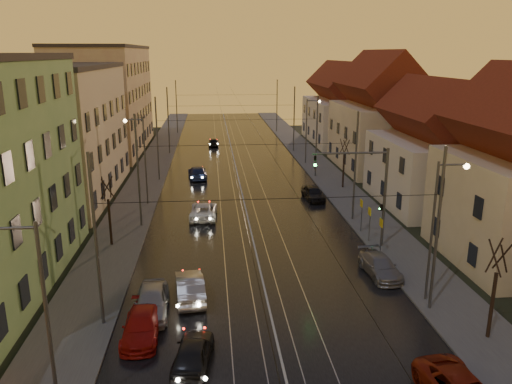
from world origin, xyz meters
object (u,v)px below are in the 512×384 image
object	(u,v)px
street_lamp_2	(141,152)
street_lamp_3	(309,125)
street_lamp_0	(37,307)
driving_car_0	(193,353)
driving_car_1	(190,287)
driving_car_3	(198,172)
parked_left_2	(142,325)
traffic_light_mast	(371,186)
parked_right_1	(380,266)
street_lamp_1	(439,218)
parked_left_3	(152,301)
driving_car_2	(204,211)
parked_right_2	(313,193)
driving_car_4	(214,142)

from	to	relation	value
street_lamp_2	street_lamp_3	xyz separation A→B (m)	(18.21, 16.00, 0.00)
street_lamp_0	driving_car_0	size ratio (longest dim) A/B	2.06
driving_car_1	driving_car_3	size ratio (longest dim) A/B	0.93
driving_car_1	parked_left_2	bearing A→B (deg)	53.84
street_lamp_3	traffic_light_mast	xyz separation A→B (m)	(-1.11, -28.00, -0.29)
driving_car_1	parked_right_1	size ratio (longest dim) A/B	1.02
street_lamp_0	parked_right_1	distance (m)	20.55
street_lamp_1	street_lamp_2	size ratio (longest dim) A/B	1.00
driving_car_3	parked_left_3	distance (m)	29.68
driving_car_2	parked_left_3	xyz separation A→B (m)	(-2.57, -15.85, 0.09)
parked_right_2	driving_car_3	bearing A→B (deg)	133.86
street_lamp_3	parked_right_2	size ratio (longest dim) A/B	2.07
driving_car_1	street_lamp_2	bearing A→B (deg)	-81.45
street_lamp_3	driving_car_0	distance (m)	43.08
street_lamp_0	street_lamp_3	bearing A→B (deg)	67.52
traffic_light_mast	driving_car_2	distance (m)	14.60
street_lamp_3	parked_left_3	distance (m)	39.40
driving_car_3	driving_car_4	bearing A→B (deg)	-101.04
street_lamp_1	traffic_light_mast	bearing A→B (deg)	97.91
parked_right_2	driving_car_4	bearing A→B (deg)	101.67
street_lamp_2	parked_left_2	distance (m)	22.80
parked_left_3	parked_right_1	world-z (taller)	parked_left_3
street_lamp_0	parked_left_2	size ratio (longest dim) A/B	1.89
street_lamp_0	parked_left_3	distance (m)	9.42
street_lamp_1	parked_left_3	distance (m)	15.91
street_lamp_3	parked_right_1	world-z (taller)	street_lamp_3
street_lamp_1	driving_car_1	bearing A→B (deg)	173.43
driving_car_0	driving_car_2	xyz separation A→B (m)	(0.25, 20.66, -0.02)
street_lamp_1	driving_car_3	distance (m)	32.83
street_lamp_3	parked_right_2	xyz separation A→B (m)	(-2.56, -15.79, -4.23)
parked_left_2	driving_car_0	bearing A→B (deg)	-45.43
street_lamp_1	parked_left_2	distance (m)	16.33
driving_car_0	driving_car_4	world-z (taller)	driving_car_0
street_lamp_1	driving_car_2	bearing A→B (deg)	128.96
driving_car_3	parked_left_2	size ratio (longest dim) A/B	1.10
driving_car_2	street_lamp_3	bearing A→B (deg)	-119.27
driving_car_2	parked_left_2	size ratio (longest dim) A/B	1.10
driving_car_1	driving_car_4	size ratio (longest dim) A/B	1.19
traffic_light_mast	driving_car_1	bearing A→B (deg)	-152.30
parked_left_2	driving_car_3	bearing A→B (deg)	86.33
driving_car_1	parked_left_2	distance (m)	4.38
driving_car_1	driving_car_3	xyz separation A→B (m)	(-0.18, 28.05, -0.04)
street_lamp_2	parked_right_1	bearing A→B (deg)	-45.00
driving_car_4	traffic_light_mast	bearing A→B (deg)	106.49
driving_car_4	parked_right_1	world-z (taller)	driving_car_4
street_lamp_1	driving_car_1	world-z (taller)	street_lamp_1
street_lamp_1	street_lamp_3	distance (m)	36.00
street_lamp_0	driving_car_2	bearing A→B (deg)	77.18
driving_car_3	driving_car_4	xyz separation A→B (m)	(1.97, 19.46, -0.06)
traffic_light_mast	driving_car_3	bearing A→B (deg)	120.01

